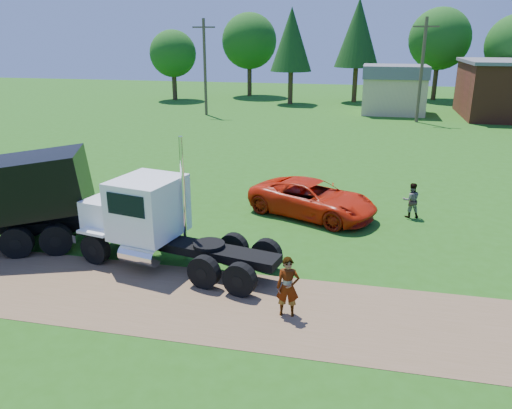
# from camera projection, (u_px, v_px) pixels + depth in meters

# --- Properties ---
(ground) EXTENTS (140.00, 140.00, 0.00)m
(ground) POSITION_uv_depth(u_px,v_px,m) (296.00, 313.00, 14.26)
(ground) COLOR #225813
(ground) RESTS_ON ground
(dirt_track) EXTENTS (120.00, 4.20, 0.01)m
(dirt_track) POSITION_uv_depth(u_px,v_px,m) (296.00, 313.00, 14.26)
(dirt_track) COLOR brown
(dirt_track) RESTS_ON ground
(white_semi_tractor) EXTENTS (7.46, 3.73, 4.40)m
(white_semi_tractor) POSITION_uv_depth(u_px,v_px,m) (151.00, 220.00, 17.12)
(white_semi_tractor) COLOR black
(white_semi_tractor) RESTS_ON ground
(orange_pickup) EXTENTS (6.17, 4.56, 1.56)m
(orange_pickup) POSITION_uv_depth(u_px,v_px,m) (313.00, 199.00, 21.70)
(orange_pickup) COLOR red
(orange_pickup) RESTS_ON ground
(spectator_a) EXTENTS (0.69, 0.50, 1.77)m
(spectator_a) POSITION_uv_depth(u_px,v_px,m) (288.00, 287.00, 13.88)
(spectator_a) COLOR #999999
(spectator_a) RESTS_ON ground
(spectator_b) EXTENTS (0.84, 0.71, 1.54)m
(spectator_b) POSITION_uv_depth(u_px,v_px,m) (411.00, 200.00, 21.51)
(spectator_b) COLOR #999999
(spectator_b) RESTS_ON ground
(tan_shed) EXTENTS (6.20, 5.40, 4.70)m
(tan_shed) POSITION_uv_depth(u_px,v_px,m) (394.00, 89.00, 49.61)
(tan_shed) COLOR tan
(tan_shed) RESTS_ON ground
(utility_poles) EXTENTS (42.20, 0.28, 9.00)m
(utility_poles) POSITION_uv_depth(u_px,v_px,m) (422.00, 68.00, 43.84)
(utility_poles) COLOR #4F3C2D
(utility_poles) RESTS_ON ground
(tree_row) EXTENTS (53.95, 13.53, 11.48)m
(tree_row) POSITION_uv_depth(u_px,v_px,m) (415.00, 42.00, 57.08)
(tree_row) COLOR #382217
(tree_row) RESTS_ON ground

